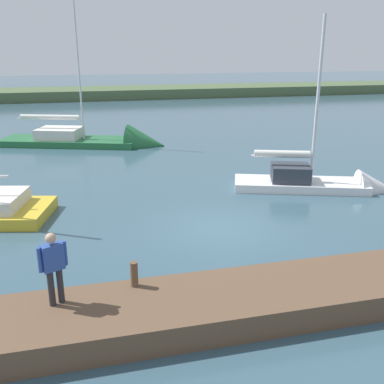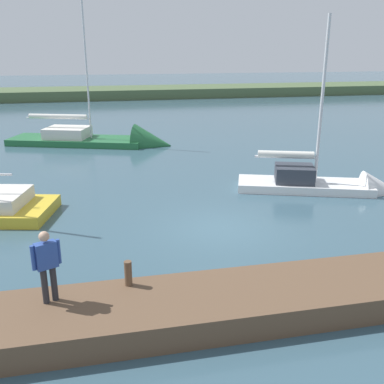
# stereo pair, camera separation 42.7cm
# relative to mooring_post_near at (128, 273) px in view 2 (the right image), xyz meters

# --- Properties ---
(ground_plane) EXTENTS (200.00, 200.00, 0.00)m
(ground_plane) POSITION_rel_mooring_post_near_xyz_m (-3.49, -4.36, -0.96)
(ground_plane) COLOR #385666
(far_shoreline) EXTENTS (180.00, 8.00, 2.40)m
(far_shoreline) POSITION_rel_mooring_post_near_xyz_m (-3.49, -49.48, -0.96)
(far_shoreline) COLOR #4C603D
(far_shoreline) RESTS_ON ground_plane
(dock_pier) EXTENTS (23.30, 2.21, 0.65)m
(dock_pier) POSITION_rel_mooring_post_near_xyz_m (-3.49, 0.77, -0.63)
(dock_pier) COLOR brown
(dock_pier) RESTS_ON ground_plane
(mooring_post_near) EXTENTS (0.18, 0.18, 0.62)m
(mooring_post_near) POSITION_rel_mooring_post_near_xyz_m (0.00, 0.00, 0.00)
(mooring_post_near) COLOR brown
(mooring_post_near) RESTS_ON dock_pier
(sailboat_far_left) EXTENTS (10.98, 6.02, 10.74)m
(sailboat_far_left) POSITION_rel_mooring_post_near_xyz_m (-0.22, -19.57, -0.80)
(sailboat_far_left) COLOR #236638
(sailboat_far_left) RESTS_ON ground_plane
(sailboat_outer_mooring) EXTENTS (7.32, 4.07, 8.26)m
(sailboat_outer_mooring) POSITION_rel_mooring_post_near_xyz_m (-9.46, -7.52, -0.81)
(sailboat_outer_mooring) COLOR white
(sailboat_outer_mooring) RESTS_ON ground_plane
(person_on_dock) EXTENTS (0.60, 0.38, 1.68)m
(person_on_dock) POSITION_rel_mooring_post_near_xyz_m (1.75, 0.36, 0.66)
(person_on_dock) COLOR #28282D
(person_on_dock) RESTS_ON dock_pier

